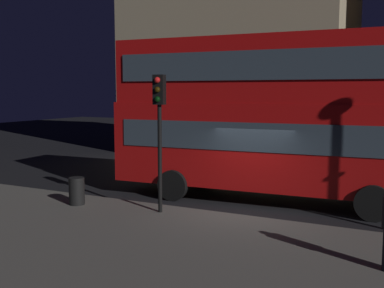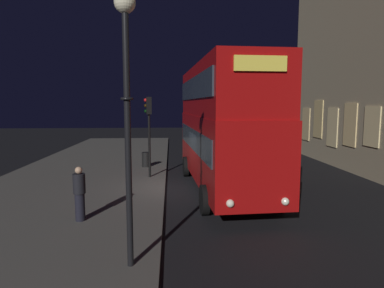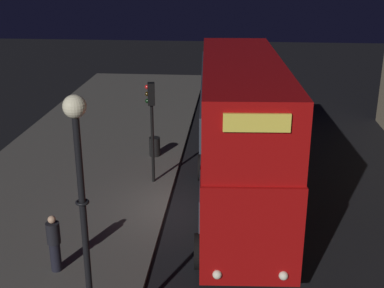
{
  "view_description": "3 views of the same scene",
  "coord_description": "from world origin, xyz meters",
  "px_view_note": "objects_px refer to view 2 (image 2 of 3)",
  "views": [
    {
      "loc": [
        4.54,
        -12.67,
        3.63
      ],
      "look_at": [
        -1.98,
        0.35,
        1.97
      ],
      "focal_mm": 42.7,
      "sensor_mm": 36.0,
      "label": 1
    },
    {
      "loc": [
        14.56,
        -0.31,
        3.75
      ],
      "look_at": [
        -0.48,
        0.65,
        1.97
      ],
      "focal_mm": 31.39,
      "sensor_mm": 36.0,
      "label": 2
    },
    {
      "loc": [
        16.15,
        1.72,
        8.43
      ],
      "look_at": [
        -1.28,
        0.23,
        2.07
      ],
      "focal_mm": 47.59,
      "sensor_mm": 36.0,
      "label": 3
    }
  ],
  "objects_px": {
    "pedestrian": "(79,193)",
    "litter_bin": "(146,159)",
    "street_lamp": "(127,81)",
    "traffic_light_near_kerb": "(149,120)",
    "double_decker_bus": "(223,121)"
  },
  "relations": [
    {
      "from": "pedestrian",
      "to": "litter_bin",
      "type": "distance_m",
      "value": 9.23
    },
    {
      "from": "street_lamp",
      "to": "litter_bin",
      "type": "relative_size",
      "value": 6.97
    },
    {
      "from": "litter_bin",
      "to": "traffic_light_near_kerb",
      "type": "bearing_deg",
      "value": 7.5
    },
    {
      "from": "street_lamp",
      "to": "pedestrian",
      "type": "height_order",
      "value": "street_lamp"
    },
    {
      "from": "pedestrian",
      "to": "litter_bin",
      "type": "xyz_separation_m",
      "value": [
        -9.12,
        1.4,
        -0.45
      ]
    },
    {
      "from": "pedestrian",
      "to": "litter_bin",
      "type": "bearing_deg",
      "value": 96.56
    },
    {
      "from": "double_decker_bus",
      "to": "pedestrian",
      "type": "bearing_deg",
      "value": -53.97
    },
    {
      "from": "double_decker_bus",
      "to": "pedestrian",
      "type": "relative_size",
      "value": 6.07
    },
    {
      "from": "litter_bin",
      "to": "street_lamp",
      "type": "bearing_deg",
      "value": 2.47
    },
    {
      "from": "street_lamp",
      "to": "litter_bin",
      "type": "xyz_separation_m",
      "value": [
        -12.21,
        -0.53,
        -3.7
      ]
    },
    {
      "from": "street_lamp",
      "to": "pedestrian",
      "type": "distance_m",
      "value": 4.88
    },
    {
      "from": "litter_bin",
      "to": "pedestrian",
      "type": "bearing_deg",
      "value": -8.74
    },
    {
      "from": "double_decker_bus",
      "to": "traffic_light_near_kerb",
      "type": "bearing_deg",
      "value": -125.41
    },
    {
      "from": "pedestrian",
      "to": "traffic_light_near_kerb",
      "type": "bearing_deg",
      "value": 89.64
    },
    {
      "from": "pedestrian",
      "to": "litter_bin",
      "type": "height_order",
      "value": "pedestrian"
    }
  ]
}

